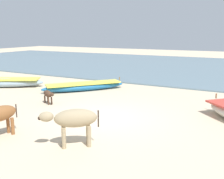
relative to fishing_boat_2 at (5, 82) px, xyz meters
name	(u,v)px	position (x,y,z in m)	size (l,w,h in m)	color
ground	(106,117)	(8.07, -2.25, -0.28)	(80.00, 80.00, 0.00)	beige
sea_water	(193,67)	(8.07, 14.26, -0.24)	(60.00, 20.00, 0.08)	slate
fishing_boat_2	(5,82)	(0.00, 0.00, 0.00)	(4.38, 3.13, 0.71)	#8CA5B7
fishing_boat_3	(84,86)	(4.66, 1.35, -0.04)	(3.70, 4.15, 0.63)	#1E669E
cow_adult_dun	(74,120)	(8.52, -4.94, 0.50)	(1.48, 1.27, 1.09)	tan
calf_near_dark	(48,94)	(4.82, -1.76, 0.16)	(0.90, 0.56, 0.61)	#4C3323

